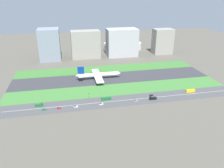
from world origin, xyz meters
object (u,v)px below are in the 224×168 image
Objects in this scene: car_0 at (101,104)px; cargo_warehouse at (163,41)px; airliner at (98,75)px; truck_0 at (39,105)px; terminal_building at (49,45)px; traffic_light at (89,95)px; car_5 at (59,108)px; fuel_tank_west at (108,47)px; car_2 at (44,110)px; bus_0 at (190,91)px; car_1 at (136,101)px; truck_1 at (153,98)px; bus_1 at (106,99)px; fuel_tank_centre at (121,47)px; car_3 at (76,106)px; fuel_tank_east at (135,46)px; hangar_building at (86,44)px; office_tower at (122,42)px; car_4 at (151,95)px.

cargo_warehouse is (155.00, 192.00, 23.27)m from car_0.
truck_0 is (-74.56, -68.00, -4.56)m from airliner.
traffic_light is at bearing -73.99° from terminal_building.
car_5 is 256.99m from fuel_tank_west.
bus_0 is at bearing -176.73° from car_2.
bus_0 is (74.10, 10.00, 0.90)m from car_1.
truck_1 is at bearing -56.03° from airliner.
bus_0 is at bearing -3.65° from traffic_light.
airliner is at bearing -124.47° from car_5.
truck_0 is 183.95m from terminal_building.
cargo_warehouse is (200.49, 192.00, 23.27)m from car_5.
truck_0 is 127.50m from truck_1.
bus_1 is 33.60m from car_1.
truck_0 is at bearing -60.05° from car_2.
car_1 is 0.61× the size of traffic_light.
bus_1 is 238.72m from fuel_tank_centre.
truck_1 is 88.24m from car_3.
bus_0 is 1.61× the size of traffic_light.
car_1 is at bearing -120.92° from cargo_warehouse.
terminal_building is 3.34× the size of fuel_tank_west.
cargo_warehouse is 63.44m from fuel_tank_east.
terminal_building reaches higher than car_5.
fuel_tank_centre is (148.21, 227.00, 4.55)m from truck_0.
car_5 is 0.08× the size of hangar_building.
hangar_building is (64.06, 192.00, 24.16)m from car_2.
bus_0 is 0.20× the size of office_tower.
traffic_light is at bearing -119.68° from fuel_tank_east.
car_3 is at bearing -99.16° from hangar_building.
car_0 is 45.49m from car_5.
truck_1 is at bearing -4.50° from truck_0.
airliner is 126.07m from bus_0.
car_4 is 227.83m from fuel_tank_centre.
office_tower is at bearing -101.94° from fuel_tank_centre.
office_tower is (-41.92, 182.00, 23.85)m from bus_0.
fuel_tank_east is (110.35, 45.00, -17.94)m from hangar_building.
car_2 is 15.25m from car_5.
truck_0 is at bearing -127.31° from office_tower.
fuel_tank_east is (41.47, 45.00, -18.53)m from office_tower.
car_5 is 194.50m from terminal_building.
car_0 is 0.52× the size of truck_1.
traffic_light reaches higher than truck_0.
bus_1 reaches higher than car_4.
truck_0 is at bearing -5.36° from car_1.
car_0 is 60.75m from car_2.
car_5 is at bearing -169.40° from bus_1.
car_5 is at bearing -124.47° from airliner.
fuel_tank_east reaches higher than bus_1.
fuel_tank_east is at bearing 132.57° from cargo_warehouse.
car_0 is at bearing -180.00° from car_2.
fuel_tank_east reaches higher than car_4.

